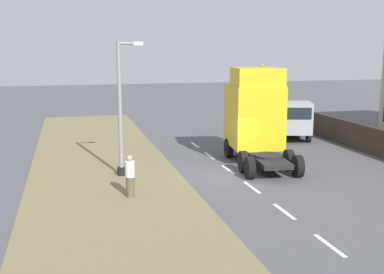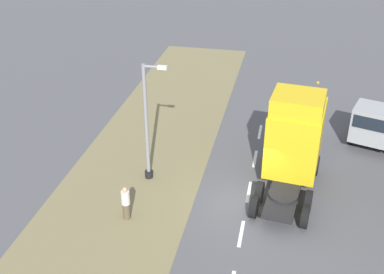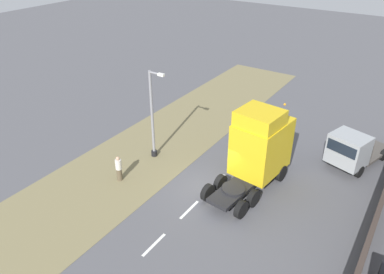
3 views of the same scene
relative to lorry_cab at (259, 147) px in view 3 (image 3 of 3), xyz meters
The scene contains 8 objects.
ground_plane 3.93m from the lorry_cab, 129.36° to the right, with size 120.00×120.00×0.00m, color #515156.
grass_verge 8.64m from the lorry_cab, 163.41° to the right, with size 7.00×44.00×0.01m.
lane_markings 4.38m from the lorry_cab, 122.33° to the right, with size 0.16×17.80×0.00m.
boundary_wall 7.64m from the lorry_cab, 18.52° to the right, with size 0.25×24.00×1.55m.
lorry_cab is the anchor object (origin of this frame).
flatbed_truck 6.58m from the lorry_cab, 46.47° to the left, with size 3.67×5.66×2.57m.
lamp_post 7.21m from the lorry_cab, behind, with size 1.33×0.41×6.23m.
pedestrian 8.74m from the lorry_cab, 146.91° to the right, with size 0.39×0.39×1.72m.
Camera 3 is at (9.16, -15.90, 13.99)m, focal length 35.00 mm.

